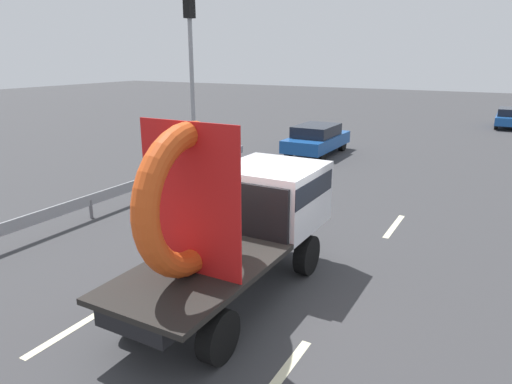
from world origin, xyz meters
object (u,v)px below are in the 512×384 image
object	(u,v)px
flatbed_truck	(247,211)
distant_sedan	(317,139)
traffic_light	(191,62)
oncoming_car	(511,117)

from	to	relation	value
flatbed_truck	distant_sedan	size ratio (longest dim) A/B	1.27
flatbed_truck	traffic_light	xyz separation A→B (m)	(-6.45, 6.98, 2.73)
distant_sedan	traffic_light	world-z (taller)	traffic_light
traffic_light	flatbed_truck	bearing A→B (deg)	-47.26
distant_sedan	oncoming_car	size ratio (longest dim) A/B	1.11
oncoming_car	flatbed_truck	bearing A→B (deg)	-98.79
flatbed_truck	oncoming_car	distance (m)	27.68
distant_sedan	oncoming_car	world-z (taller)	distant_sedan
traffic_light	oncoming_car	size ratio (longest dim) A/B	1.72
flatbed_truck	distant_sedan	world-z (taller)	flatbed_truck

